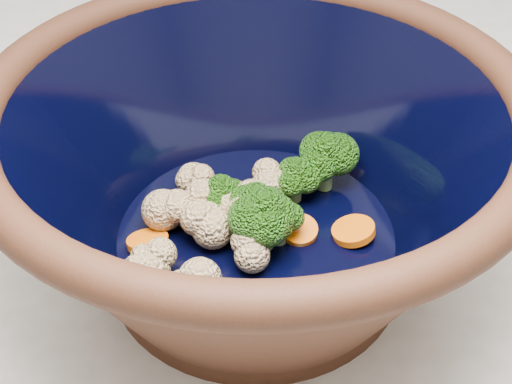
% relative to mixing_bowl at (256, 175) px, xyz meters
% --- Properties ---
extents(mixing_bowl, '(0.40, 0.40, 0.17)m').
position_rel_mixing_bowl_xyz_m(mixing_bowl, '(0.00, 0.00, 0.00)').
color(mixing_bowl, black).
rests_on(mixing_bowl, counter).
extents(vegetable_pile, '(0.19, 0.16, 0.06)m').
position_rel_mixing_bowl_xyz_m(vegetable_pile, '(-0.00, 0.00, -0.03)').
color(vegetable_pile, '#608442').
rests_on(vegetable_pile, mixing_bowl).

